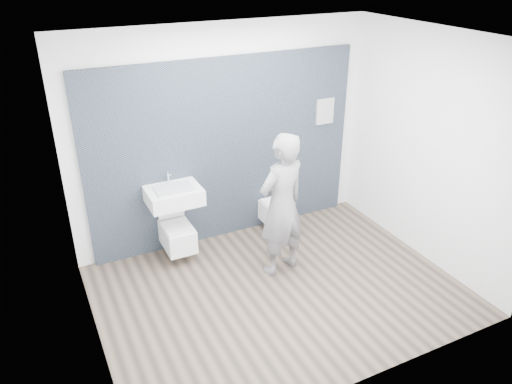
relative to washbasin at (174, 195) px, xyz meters
name	(u,v)px	position (x,y,z in m)	size (l,w,h in m)	color
ground	(279,290)	(0.81, -1.20, -0.87)	(4.00, 4.00, 0.00)	brown
room_shell	(283,149)	(0.81, -1.20, 0.87)	(4.00, 4.00, 4.00)	white
tile_wall	(228,232)	(0.81, 0.27, -0.87)	(3.60, 0.06, 2.40)	black
washbasin	(174,195)	(0.00, 0.00, 0.00)	(0.65, 0.48, 0.48)	white
toilet_square	(177,235)	(0.00, -0.01, -0.55)	(0.35, 0.51, 0.69)	white
toilet_rounded	(278,214)	(1.42, -0.04, -0.59)	(0.34, 0.57, 0.31)	white
info_placard	(319,211)	(2.26, 0.23, -0.87)	(0.26, 0.03, 0.35)	silver
visitor	(282,205)	(1.03, -0.82, 0.01)	(0.64, 0.42, 1.76)	slate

